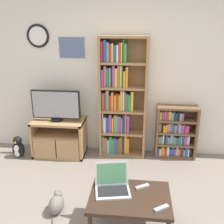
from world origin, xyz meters
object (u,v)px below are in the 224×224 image
at_px(tv_stand, 59,137).
at_px(coffee_table, 130,200).
at_px(laptop, 112,184).
at_px(remote_near_laptop, 142,187).
at_px(television, 56,105).
at_px(cat, 57,204).
at_px(penguin_figurine, 18,148).
at_px(bookshelf_tall, 120,100).
at_px(remote_far_from_laptop, 161,208).
at_px(bookshelf_short, 175,133).

xyz_separation_m(tv_stand, coffee_table, (1.21, -1.54, 0.07)).
relative_size(laptop, remote_near_laptop, 2.54).
bearing_deg(tv_stand, television, 179.71).
xyz_separation_m(cat, penguin_figurine, (-1.01, 1.19, 0.05)).
bearing_deg(bookshelf_tall, coffee_table, -81.59).
height_order(bookshelf_tall, cat, bookshelf_tall).
bearing_deg(bookshelf_tall, remote_far_from_laptop, -73.25).
distance_m(coffee_table, remote_near_laptop, 0.21).
bearing_deg(remote_near_laptop, remote_far_from_laptop, -1.31).
bearing_deg(penguin_figurine, remote_far_from_laptop, -35.25).
bearing_deg(laptop, tv_stand, 114.13).
bearing_deg(cat, bookshelf_short, 49.15).
distance_m(bookshelf_tall, cat, 1.80).
relative_size(television, coffee_table, 0.93).
height_order(bookshelf_short, laptop, bookshelf_short).
bearing_deg(remote_near_laptop, bookshelf_short, 130.73).
bearing_deg(coffee_table, cat, 167.99).
xyz_separation_m(remote_far_from_laptop, cat, (-1.15, 0.34, -0.32)).
distance_m(tv_stand, bookshelf_short, 1.86).
bearing_deg(remote_far_from_laptop, cat, 39.44).
xyz_separation_m(coffee_table, cat, (-0.85, 0.18, -0.26)).
relative_size(coffee_table, remote_near_laptop, 5.14).
bearing_deg(remote_far_from_laptop, bookshelf_tall, -17.36).
bearing_deg(bookshelf_short, television, -175.47).
xyz_separation_m(tv_stand, television, (-0.02, 0.00, 0.55)).
relative_size(bookshelf_short, remote_far_from_laptop, 5.43).
distance_m(bookshelf_short, remote_near_laptop, 1.61).
bearing_deg(cat, remote_far_from_laptop, -12.69).
height_order(laptop, remote_far_from_laptop, laptop).
bearing_deg(remote_far_from_laptop, laptop, 29.06).
xyz_separation_m(bookshelf_short, remote_far_from_laptop, (-0.34, -1.84, 0.03)).
xyz_separation_m(remote_near_laptop, remote_far_from_laptop, (0.18, -0.32, 0.00)).
height_order(bookshelf_tall, remote_near_laptop, bookshelf_tall).
relative_size(television, remote_far_from_laptop, 4.85).
xyz_separation_m(tv_stand, remote_near_laptop, (1.34, -1.38, 0.13)).
xyz_separation_m(remote_near_laptop, penguin_figurine, (-1.98, 1.21, -0.27)).
height_order(bookshelf_short, penguin_figurine, bookshelf_short).
xyz_separation_m(television, remote_near_laptop, (1.36, -1.38, -0.42)).
bearing_deg(bookshelf_tall, remote_near_laptop, -76.18).
bearing_deg(laptop, television, 114.61).
height_order(bookshelf_short, cat, bookshelf_short).
bearing_deg(coffee_table, remote_far_from_laptop, -27.72).
xyz_separation_m(tv_stand, remote_far_from_laptop, (1.52, -1.70, 0.13)).
relative_size(bookshelf_tall, penguin_figurine, 5.24).
distance_m(television, coffee_table, 2.03).
xyz_separation_m(laptop, remote_far_from_laptop, (0.50, -0.25, -0.06)).
bearing_deg(coffee_table, bookshelf_tall, 98.41).
height_order(tv_stand, remote_far_from_laptop, tv_stand).
xyz_separation_m(bookshelf_tall, coffee_table, (0.25, -1.67, -0.55)).
height_order(laptop, remote_near_laptop, laptop).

